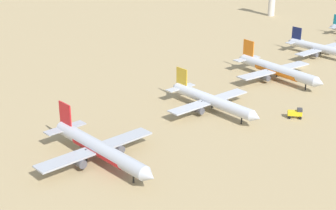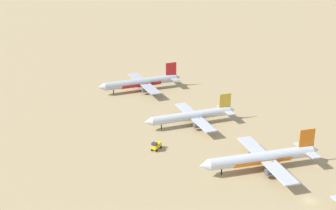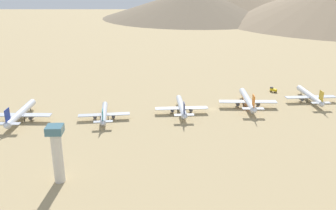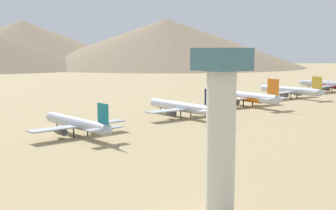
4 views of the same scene
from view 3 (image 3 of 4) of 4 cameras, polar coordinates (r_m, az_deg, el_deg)
The scene contains 9 objects.
ground_plane at distance 264.45m, azimuth 6.92°, elevation -0.61°, with size 1800.00×1800.00×0.00m, color tan.
parked_jet_1 at distance 296.35m, azimuth 21.01°, elevation 1.35°, with size 46.49×37.68×13.43m.
parked_jet_2 at distance 271.85m, azimuth 12.14°, elevation 0.74°, with size 50.78×41.26×14.64m.
parked_jet_3 at distance 254.35m, azimuth 2.08°, elevation -0.27°, with size 44.60×36.15×12.88m.
parked_jet_4 at distance 246.80m, azimuth -9.81°, elevation -1.26°, with size 41.46×33.72×11.95m.
parked_jet_5 at distance 259.18m, azimuth -21.75°, elevation -1.19°, with size 50.26×40.85×14.49m.
service_truck at distance 311.77m, azimuth 15.88°, elevation 2.31°, with size 5.52×5.36×3.90m.
control_tower at distance 174.43m, azimuth -16.71°, elevation -6.79°, with size 7.20×7.20×27.74m.
desert_hill_1 at distance 840.04m, azimuth 4.01°, elevation 15.41°, with size 398.88×398.88×61.06m, color #70604C.
Camera 3 is at (-244.58, 43.92, 90.49)m, focal length 39.61 mm.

